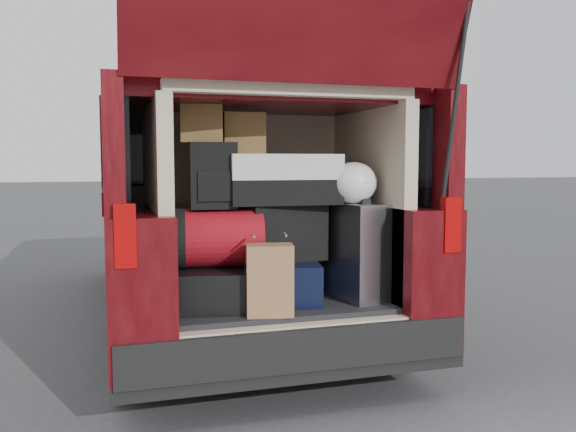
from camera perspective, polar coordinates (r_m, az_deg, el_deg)
name	(u,v)px	position (r m, az deg, el deg)	size (l,w,h in m)	color
ground	(283,401)	(3.64, -0.51, -16.90)	(80.00, 80.00, 0.00)	#38383B
minivan	(221,215)	(5.20, -6.32, 0.10)	(1.90, 5.35, 2.77)	black
load_floor	(270,340)	(3.79, -1.71, -11.55)	(1.24, 1.05, 0.55)	black
black_hardshell	(212,286)	(3.49, -7.09, -6.53)	(0.40, 0.55, 0.22)	black
navy_hardshell	(280,280)	(3.61, -0.76, -6.02)	(0.44, 0.53, 0.23)	black
silver_roller	(358,251)	(3.62, 6.54, -3.30)	(0.24, 0.38, 0.57)	silver
kraft_bag	(270,280)	(3.23, -1.73, -6.00)	(0.25, 0.16, 0.38)	#A46F4A
red_duffel	(217,238)	(3.46, -6.69, -2.02)	(0.51, 0.33, 0.33)	maroon
black_soft_case	(283,232)	(3.60, -0.49, -1.47)	(0.46, 0.28, 0.33)	black
backpack	(213,176)	(3.42, -7.01, 3.77)	(0.26, 0.16, 0.37)	black
twotone_duffel	(282,179)	(3.55, -0.54, 3.47)	(0.65, 0.33, 0.29)	silver
grocery_sack_lower	(202,124)	(3.48, -8.03, 8.53)	(0.23, 0.19, 0.21)	brown
grocery_sack_upper	(243,134)	(3.59, -4.20, 7.68)	(0.24, 0.19, 0.24)	brown
plastic_bag_right	(353,183)	(3.57, 6.14, 3.11)	(0.28, 0.26, 0.24)	white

